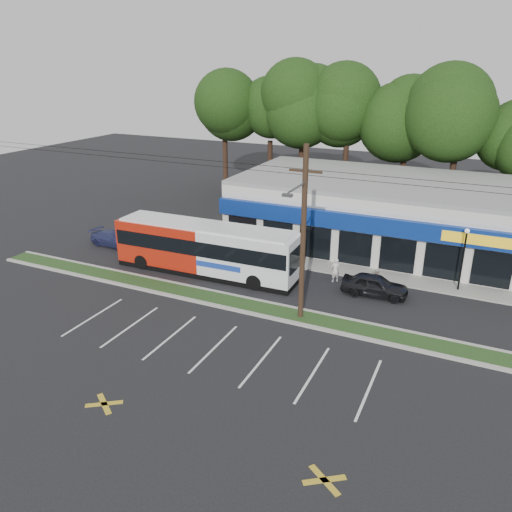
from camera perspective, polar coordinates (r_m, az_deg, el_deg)
The scene contains 15 objects.
ground at distance 29.56m, azimuth -1.11°, elevation -6.73°, with size 120.00×120.00×0.00m, color black.
grass_strip at distance 30.33m, azimuth -0.27°, elevation -5.83°, with size 40.00×1.60×0.12m, color #213917.
curb_south at distance 29.64m, azimuth -0.98°, elevation -6.49°, with size 40.00×0.25×0.14m, color #9E9E93.
curb_north at distance 31.01m, azimuth 0.40°, elevation -5.16°, with size 40.00×0.25×0.14m, color #9E9E93.
sidewalk at distance 35.82m, azimuth 12.55°, elevation -1.96°, with size 32.00×2.20×0.10m, color #9E9E93.
strip_mall at distance 41.32m, azimuth 15.73°, elevation 4.72°, with size 25.00×12.55×5.30m.
utility_pole at distance 27.19m, azimuth 5.05°, elevation 3.05°, with size 50.00×2.77×10.00m.
lamp_post at distance 34.09m, azimuth 22.65°, elevation 0.38°, with size 0.30×0.30×4.25m.
tree_line at distance 50.26m, azimuth 16.80°, elevation 14.19°, with size 46.76×6.76×11.83m.
metrobus at distance 34.74m, azimuth -5.73°, elevation 0.97°, with size 13.28×3.13×3.55m.
car_dark at distance 32.49m, azimuth 13.41°, elevation -3.26°, with size 1.67×4.15×1.41m, color black.
car_silver at distance 38.43m, azimuth -10.33°, elevation 0.96°, with size 1.59×4.57×1.51m, color #AFB1B7.
car_blue at distance 41.70m, azimuth -15.86°, elevation 1.91°, with size 1.73×4.25×1.23m, color navy.
pedestrian_a at distance 33.93m, azimuth 9.05°, elevation -1.60°, with size 0.61×0.40×1.68m, color silver.
pedestrian_b at distance 33.21m, azimuth 13.57°, elevation -2.63°, with size 0.73×0.57×1.51m, color beige.
Camera 1 is at (11.57, -23.38, 13.90)m, focal length 35.00 mm.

